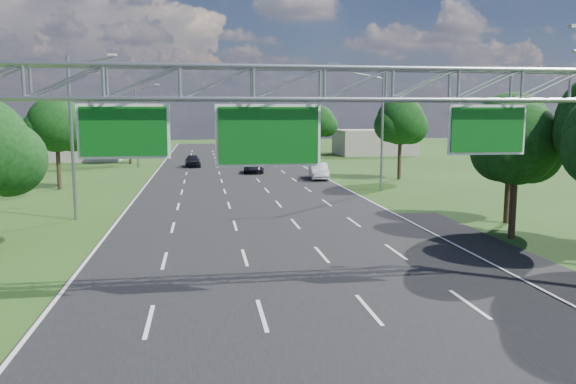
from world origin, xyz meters
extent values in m
plane|color=#244314|center=(0.00, 30.00, 0.00)|extent=(220.00, 220.00, 0.00)
cube|color=black|center=(0.00, 30.00, 0.00)|extent=(18.00, 180.00, 0.02)
cube|color=black|center=(10.20, 14.00, 0.00)|extent=(3.00, 30.00, 0.02)
cube|color=white|center=(-6.00, 11.98, 6.00)|extent=(2.80, 0.05, 1.70)
cube|color=#0A5413|center=(-6.00, 11.92, 6.00)|extent=(2.62, 0.05, 1.52)
cube|color=white|center=(-1.50, 11.98, 5.85)|extent=(3.40, 0.05, 2.00)
cube|color=#0A5413|center=(-1.50, 11.92, 5.85)|extent=(3.22, 0.05, 1.82)
cube|color=white|center=(6.00, 11.98, 6.00)|extent=(2.80, 0.05, 1.70)
cube|color=#0A5413|center=(6.00, 11.92, 6.00)|extent=(2.62, 0.05, 1.52)
cylinder|color=black|center=(11.00, 65.00, 3.50)|extent=(0.24, 0.24, 7.00)
cylinder|color=black|center=(5.00, 65.00, 6.60)|extent=(12.00, 0.18, 0.18)
imported|color=black|center=(-1.00, 65.00, 6.05)|extent=(0.18, 0.22, 1.10)
imported|color=black|center=(4.00, 65.00, 6.05)|extent=(0.18, 0.22, 1.10)
imported|color=black|center=(9.00, 65.00, 6.05)|extent=(0.18, 0.22, 1.10)
cylinder|color=gray|center=(-11.50, 30.00, 5.00)|extent=(0.20, 0.20, 10.00)
cylinder|color=gray|center=(-10.20, 30.00, 9.70)|extent=(2.78, 0.12, 0.60)
cube|color=beige|center=(-8.90, 30.00, 10.10)|extent=(0.55, 0.22, 0.12)
cylinder|color=gray|center=(-11.50, 65.00, 5.00)|extent=(0.20, 0.20, 10.00)
cylinder|color=gray|center=(-10.20, 65.00, 9.70)|extent=(2.78, 0.12, 0.60)
cube|color=beige|center=(-8.90, 65.00, 10.10)|extent=(0.55, 0.22, 0.12)
cylinder|color=gray|center=(11.50, 40.00, 5.00)|extent=(0.20, 0.20, 10.00)
cylinder|color=gray|center=(10.20, 40.00, 9.70)|extent=(2.78, 0.12, 0.60)
cube|color=beige|center=(8.90, 40.00, 10.10)|extent=(0.55, 0.22, 0.12)
cylinder|color=#2D2116|center=(12.50, 21.00, 1.65)|extent=(0.36, 0.36, 3.30)
sphere|color=black|center=(12.50, 21.00, 5.06)|extent=(4.40, 4.40, 4.40)
sphere|color=black|center=(13.60, 21.40, 4.51)|extent=(3.30, 3.30, 3.30)
sphere|color=black|center=(11.51, 20.70, 4.62)|extent=(3.08, 3.08, 3.08)
cylinder|color=#2D2116|center=(14.50, 25.00, 1.76)|extent=(0.36, 0.36, 3.52)
sphere|color=black|center=(14.50, 25.00, 5.44)|extent=(4.80, 4.80, 4.80)
sphere|color=black|center=(15.70, 25.40, 4.84)|extent=(3.60, 3.60, 3.60)
sphere|color=black|center=(13.42, 24.70, 4.96)|extent=(3.36, 3.36, 3.36)
sphere|color=black|center=(-12.80, 22.40, 4.40)|extent=(3.60, 3.60, 3.60)
cylinder|color=#2D2116|center=(-16.00, 45.00, 1.87)|extent=(0.36, 0.36, 3.74)
sphere|color=black|center=(-16.00, 45.00, 5.66)|extent=(4.80, 4.80, 4.80)
sphere|color=black|center=(-14.80, 45.40, 5.06)|extent=(3.60, 3.60, 3.60)
sphere|color=black|center=(-17.08, 44.70, 5.18)|extent=(3.36, 3.36, 3.36)
cylinder|color=#2D2116|center=(-13.00, 70.00, 1.65)|extent=(0.36, 0.36, 3.30)
sphere|color=black|center=(-13.00, 70.00, 5.22)|extent=(4.80, 4.80, 4.80)
sphere|color=black|center=(-11.80, 70.40, 4.62)|extent=(3.60, 3.60, 3.60)
sphere|color=black|center=(-14.08, 69.70, 4.74)|extent=(3.36, 3.36, 3.36)
cylinder|color=#2D2116|center=(16.00, 48.00, 1.98)|extent=(0.36, 0.36, 3.96)
sphere|color=black|center=(16.00, 48.00, 5.88)|extent=(4.80, 4.80, 4.80)
sphere|color=black|center=(17.20, 48.40, 5.28)|extent=(3.60, 3.60, 3.60)
sphere|color=black|center=(14.92, 47.70, 5.40)|extent=(3.36, 3.36, 3.36)
cylinder|color=#2D2116|center=(14.00, 78.00, 1.76)|extent=(0.36, 0.36, 3.52)
sphere|color=black|center=(14.00, 78.00, 5.44)|extent=(4.80, 4.80, 4.80)
sphere|color=black|center=(15.20, 78.40, 4.84)|extent=(3.60, 3.60, 3.60)
sphere|color=black|center=(12.92, 77.70, 4.96)|extent=(3.36, 3.36, 3.36)
cube|color=#9C9583|center=(-22.00, 78.00, 2.50)|extent=(14.00, 10.00, 5.00)
cube|color=#9C9583|center=(24.00, 82.00, 2.00)|extent=(12.00, 9.00, 4.00)
imported|color=black|center=(2.07, 56.39, 0.65)|extent=(2.66, 4.87, 1.29)
imported|color=black|center=(-4.82, 64.67, 0.76)|extent=(2.08, 4.58, 1.52)
imported|color=silver|center=(8.00, 49.39, 0.80)|extent=(2.16, 4.99, 1.60)
cube|color=white|center=(5.91, 70.53, 1.72)|extent=(3.08, 6.46, 3.13)
cube|color=silver|center=(5.91, 66.15, 1.15)|extent=(2.60, 2.51, 2.29)
cylinder|color=black|center=(4.76, 66.36, 0.52)|extent=(0.36, 1.04, 1.04)
cylinder|color=black|center=(7.05, 66.36, 0.52)|extent=(0.36, 1.04, 1.04)
cylinder|color=black|center=(4.76, 72.62, 0.52)|extent=(0.36, 1.04, 1.04)
cylinder|color=black|center=(7.05, 72.62, 0.52)|extent=(0.36, 1.04, 1.04)
camera|label=1|loc=(-3.62, -6.00, 6.54)|focal=35.00mm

